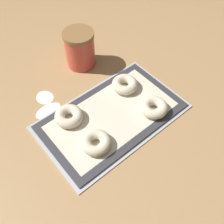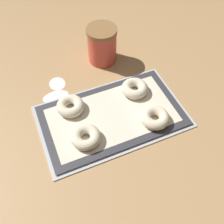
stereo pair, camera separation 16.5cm
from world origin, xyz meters
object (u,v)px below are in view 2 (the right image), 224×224
at_px(baking_tray, 112,116).
at_px(bagel_back_left, 70,106).
at_px(flour_canister, 102,45).
at_px(bagel_front_right, 155,118).
at_px(bagel_front_left, 86,137).
at_px(bagel_back_right, 135,88).

height_order(baking_tray, bagel_back_left, bagel_back_left).
height_order(baking_tray, flour_canister, flour_canister).
distance_m(bagel_front_right, flour_canister, 0.39).
xyz_separation_m(bagel_front_left, bagel_front_right, (0.25, -0.02, 0.00)).
height_order(bagel_back_left, flour_canister, flour_canister).
relative_size(bagel_front_left, bagel_back_right, 1.00).
xyz_separation_m(bagel_front_left, bagel_back_left, (-0.01, 0.14, 0.00)).
height_order(bagel_front_right, bagel_back_left, same).
bearing_deg(bagel_front_right, bagel_back_left, 147.36).
relative_size(bagel_front_right, flour_canister, 0.65).
height_order(baking_tray, bagel_front_left, bagel_front_left).
xyz_separation_m(baking_tray, bagel_front_right, (0.13, -0.08, 0.03)).
relative_size(bagel_back_right, flour_canister, 0.65).
height_order(bagel_front_left, flour_canister, flour_canister).
bearing_deg(bagel_back_left, bagel_front_left, -86.95).
relative_size(bagel_front_left, flour_canister, 0.65).
distance_m(bagel_back_left, flour_canister, 0.31).
bearing_deg(baking_tray, bagel_back_left, 147.04).
bearing_deg(bagel_front_left, baking_tray, 27.06).
xyz_separation_m(bagel_back_right, flour_canister, (-0.04, 0.23, 0.05)).
bearing_deg(baking_tray, bagel_front_left, -152.94).
bearing_deg(bagel_back_right, bagel_front_left, -151.66).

